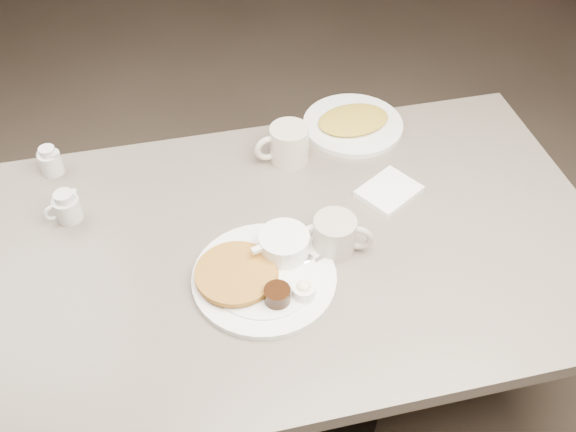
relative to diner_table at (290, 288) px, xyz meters
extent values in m
cube|color=#4C3F33|center=(0.00, 0.00, -0.59)|extent=(7.00, 8.00, 0.02)
cube|color=slate|center=(0.00, 0.00, 0.15)|extent=(1.50, 0.90, 0.04)
cylinder|color=black|center=(0.00, 0.00, -0.21)|extent=(0.14, 0.14, 0.69)
cylinder|color=black|center=(0.00, 0.00, -0.57)|extent=(0.56, 0.56, 0.03)
cylinder|color=white|center=(-0.08, -0.10, 0.18)|extent=(0.39, 0.39, 0.01)
cylinder|color=white|center=(-0.08, -0.10, 0.19)|extent=(0.30, 0.30, 0.00)
cylinder|color=#AE7525|center=(-0.14, -0.08, 0.19)|extent=(0.23, 0.23, 0.01)
cylinder|color=#AE7525|center=(-0.14, -0.09, 0.20)|extent=(0.22, 0.22, 0.01)
cylinder|color=white|center=(-0.02, -0.04, 0.21)|extent=(0.14, 0.14, 0.05)
cube|color=white|center=(-0.09, -0.06, 0.23)|extent=(0.03, 0.02, 0.01)
cube|color=white|center=(0.04, -0.02, 0.23)|extent=(0.03, 0.02, 0.01)
ellipsoid|color=white|center=(-0.04, -0.04, 0.22)|extent=(0.06, 0.06, 0.03)
ellipsoid|color=white|center=(-0.01, -0.04, 0.22)|extent=(0.06, 0.06, 0.02)
cylinder|color=black|center=(-0.07, -0.17, 0.20)|extent=(0.07, 0.07, 0.04)
cylinder|color=white|center=(-0.01, -0.17, 0.20)|extent=(0.06, 0.06, 0.03)
ellipsoid|color=#FFF6BF|center=(-0.01, -0.17, 0.21)|extent=(0.04, 0.04, 0.02)
cube|color=white|center=(0.08, -0.06, 0.19)|extent=(0.12, 0.06, 0.00)
ellipsoid|color=white|center=(0.02, -0.07, 0.19)|extent=(0.04, 0.04, 0.01)
cylinder|color=#B4A89C|center=(0.09, -0.04, 0.21)|extent=(0.13, 0.13, 0.09)
cylinder|color=black|center=(0.09, -0.04, 0.25)|extent=(0.10, 0.10, 0.01)
torus|color=#B4A89C|center=(0.15, -0.06, 0.21)|extent=(0.07, 0.04, 0.07)
cube|color=white|center=(0.28, 0.11, 0.18)|extent=(0.18, 0.17, 0.02)
cylinder|color=beige|center=(0.07, 0.30, 0.22)|extent=(0.11, 0.11, 0.10)
torus|color=beige|center=(0.01, 0.29, 0.22)|extent=(0.08, 0.02, 0.08)
cylinder|color=silver|center=(-0.50, 0.20, 0.20)|extent=(0.07, 0.07, 0.06)
cylinder|color=silver|center=(-0.50, 0.20, 0.24)|extent=(0.05, 0.05, 0.02)
cone|color=silver|center=(-0.48, 0.21, 0.24)|extent=(0.03, 0.03, 0.02)
torus|color=silver|center=(-0.53, 0.19, 0.20)|extent=(0.05, 0.02, 0.05)
cylinder|color=white|center=(-0.54, 0.38, 0.20)|extent=(0.07, 0.07, 0.06)
cylinder|color=white|center=(-0.54, 0.38, 0.24)|extent=(0.05, 0.05, 0.02)
cone|color=white|center=(-0.53, 0.37, 0.24)|extent=(0.03, 0.03, 0.02)
torus|color=white|center=(-0.57, 0.40, 0.20)|extent=(0.03, 0.03, 0.04)
cylinder|color=white|center=(0.27, 0.39, 0.18)|extent=(0.32, 0.32, 0.01)
ellipsoid|color=gold|center=(0.27, 0.39, 0.19)|extent=(0.22, 0.17, 0.02)
camera|label=1|loc=(-0.23, -1.00, 1.30)|focal=40.61mm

